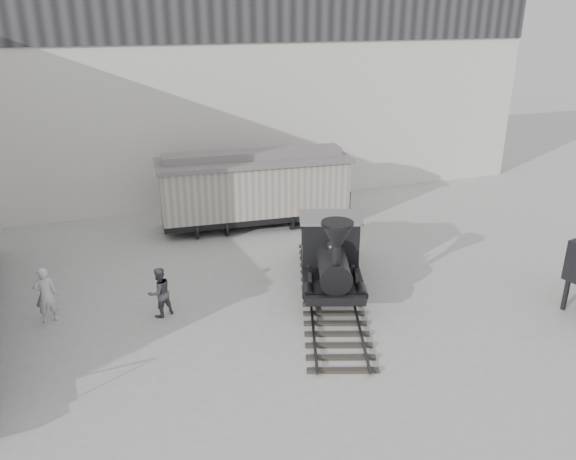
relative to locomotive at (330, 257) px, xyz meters
name	(u,v)px	position (x,y,z in m)	size (l,w,h in m)	color
ground	(338,339)	(-1.11, -3.31, -1.23)	(90.00, 90.00, 0.00)	#9E9E9B
north_wall	(222,93)	(-1.11, 11.67, 4.33)	(34.00, 2.51, 11.00)	silver
locomotive	(330,257)	(0.00, 0.00, 0.00)	(4.93, 9.55, 3.32)	black
boxcar	(254,187)	(-0.84, 6.99, 0.66)	(8.94, 3.35, 3.59)	black
visitor_a	(46,295)	(-9.59, 0.80, -0.27)	(0.70, 0.46, 1.91)	silver
visitor_b	(160,292)	(-6.08, -0.05, -0.36)	(0.84, 0.65, 1.73)	#4A4A50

